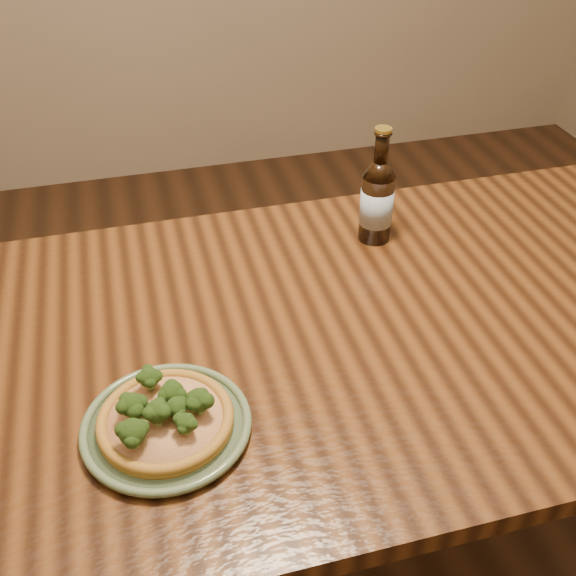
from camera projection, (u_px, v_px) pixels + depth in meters
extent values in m
cube|color=#4D2910|center=(352.00, 330.00, 1.27)|extent=(1.60, 0.90, 0.04)
cylinder|color=#4D2910|center=(9.00, 397.00, 1.64)|extent=(0.07, 0.07, 0.71)
cylinder|color=#4D2910|center=(541.00, 301.00, 1.94)|extent=(0.07, 0.07, 0.71)
cylinder|color=#536747|center=(167.00, 427.00, 1.05)|extent=(0.24, 0.24, 0.01)
torus|color=#536747|center=(166.00, 424.00, 1.04)|extent=(0.27, 0.27, 0.01)
torus|color=#536747|center=(166.00, 425.00, 1.04)|extent=(0.21, 0.21, 0.01)
cylinder|color=#A17124|center=(166.00, 422.00, 1.04)|extent=(0.21, 0.21, 0.01)
torus|color=#A17124|center=(165.00, 419.00, 1.04)|extent=(0.21, 0.21, 0.02)
cylinder|color=#DCC587|center=(165.00, 419.00, 1.04)|extent=(0.18, 0.18, 0.01)
sphere|color=#365A1C|center=(149.00, 377.00, 1.07)|extent=(0.04, 0.04, 0.03)
sphere|color=#365A1C|center=(177.00, 407.00, 1.02)|extent=(0.04, 0.04, 0.03)
sphere|color=#365A1C|center=(131.00, 405.00, 1.02)|extent=(0.05, 0.05, 0.04)
sphere|color=#365A1C|center=(199.00, 400.00, 1.02)|extent=(0.05, 0.05, 0.04)
sphere|color=#365A1C|center=(157.00, 411.00, 1.01)|extent=(0.04, 0.04, 0.04)
sphere|color=#365A1C|center=(172.00, 393.00, 1.04)|extent=(0.04, 0.04, 0.04)
sphere|color=#365A1C|center=(132.00, 432.00, 0.97)|extent=(0.04, 0.04, 0.04)
sphere|color=#365A1C|center=(186.00, 423.00, 1.00)|extent=(0.04, 0.04, 0.03)
cylinder|color=black|center=(376.00, 208.00, 1.44)|extent=(0.07, 0.07, 0.15)
cone|color=black|center=(380.00, 169.00, 1.38)|extent=(0.07, 0.07, 0.03)
cylinder|color=black|center=(382.00, 147.00, 1.35)|extent=(0.03, 0.03, 0.07)
torus|color=black|center=(383.00, 133.00, 1.33)|extent=(0.04, 0.04, 0.01)
cylinder|color=#A58C33|center=(383.00, 130.00, 1.33)|extent=(0.04, 0.04, 0.01)
cylinder|color=#9BAEBB|center=(376.00, 206.00, 1.44)|extent=(0.07, 0.07, 0.08)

